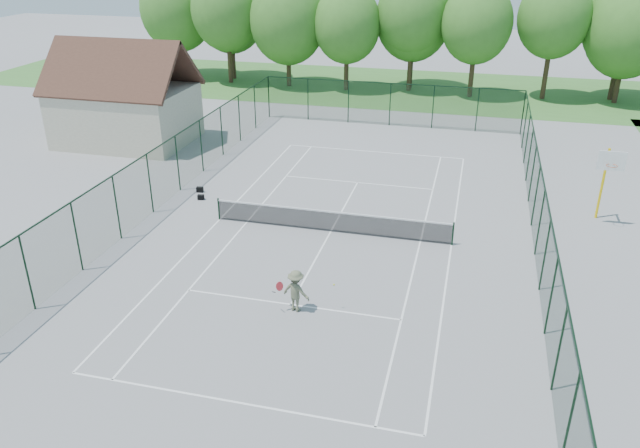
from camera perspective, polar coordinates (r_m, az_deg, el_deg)
The scene contains 11 objects.
ground at distance 28.74m, azimuth 0.98°, elevation -0.70°, with size 140.00×140.00×0.00m, color gray.
grass_far at distance 56.89m, azimuth 8.17°, elevation 12.20°, with size 80.00×16.00×0.01m, color #437D34.
court_lines at distance 28.73m, azimuth 0.98°, elevation -0.70°, with size 11.05×23.85×0.01m.
tennis_net at distance 28.49m, azimuth 0.99°, elevation 0.34°, with size 11.08×0.08×1.10m.
fence_enclosure at distance 28.09m, azimuth 1.01°, elevation 2.16°, with size 18.05×36.05×3.02m.
utility_building at distance 42.49m, azimuth -17.51°, elevation 11.23°, with size 8.60×6.27×6.63m.
tree_line_far at distance 55.87m, azimuth 8.56°, elevation 18.18°, with size 39.40×6.40×9.70m.
basketball_goal at distance 31.62m, azimuth 24.80°, elevation 4.41°, with size 1.20×1.43×3.65m.
sports_bag_a at distance 33.69m, azimuth -10.93°, elevation 3.11°, with size 0.35×0.21×0.28m, color black.
sports_bag_b at distance 32.72m, azimuth -10.84°, elevation 2.42°, with size 0.33×0.20×0.26m, color black.
tennis_player at distance 22.59m, azimuth -2.22°, elevation -6.13°, with size 2.22×0.94×1.62m.
Camera 1 is at (5.90, -25.17, 12.54)m, focal length 35.00 mm.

